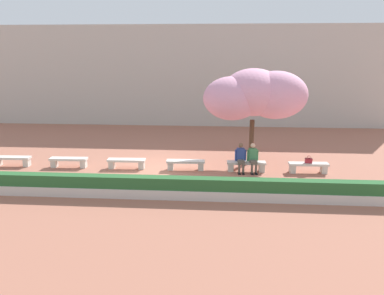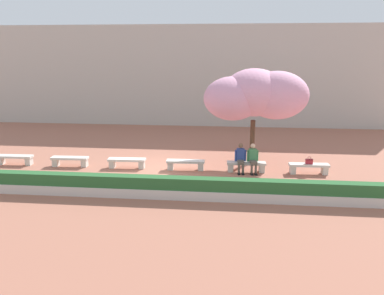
# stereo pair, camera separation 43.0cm
# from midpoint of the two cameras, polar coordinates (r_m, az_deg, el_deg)

# --- Properties ---
(ground_plane) EXTENTS (100.00, 100.00, 0.00)m
(ground_plane) POSITION_cam_midpoint_polar(r_m,az_deg,el_deg) (17.15, -4.77, -3.27)
(ground_plane) COLOR #9E604C
(building_facade) EXTENTS (30.55, 4.00, 7.02)m
(building_facade) POSITION_cam_midpoint_polar(r_m,az_deg,el_deg) (28.64, -0.35, 11.02)
(building_facade) COLOR #B7B2A8
(building_facade) RESTS_ON ground
(stone_bench_west_end) EXTENTS (1.73, 0.48, 0.45)m
(stone_bench_west_end) POSITION_cam_midpoint_polar(r_m,az_deg,el_deg) (19.46, -24.84, -1.52)
(stone_bench_west_end) COLOR beige
(stone_bench_west_end) RESTS_ON ground
(stone_bench_near_west) EXTENTS (1.73, 0.48, 0.45)m
(stone_bench_near_west) POSITION_cam_midpoint_polar(r_m,az_deg,el_deg) (18.23, -17.47, -1.84)
(stone_bench_near_west) COLOR beige
(stone_bench_near_west) RESTS_ON ground
(stone_bench_center) EXTENTS (1.73, 0.48, 0.45)m
(stone_bench_center) POSITION_cam_midpoint_polar(r_m,az_deg,el_deg) (17.35, -9.20, -2.16)
(stone_bench_center) COLOR beige
(stone_bench_center) RESTS_ON ground
(stone_bench_near_east) EXTENTS (1.73, 0.48, 0.45)m
(stone_bench_near_east) POSITION_cam_midpoint_polar(r_m,az_deg,el_deg) (16.87, -0.25, -2.45)
(stone_bench_near_east) COLOR beige
(stone_bench_near_east) RESTS_ON ground
(stone_bench_east_end) EXTENTS (1.73, 0.48, 0.45)m
(stone_bench_east_end) POSITION_cam_midpoint_polar(r_m,az_deg,el_deg) (16.81, 8.99, -2.69)
(stone_bench_east_end) COLOR beige
(stone_bench_east_end) RESTS_ON ground
(stone_bench_far_east) EXTENTS (1.73, 0.48, 0.45)m
(stone_bench_far_east) POSITION_cam_midpoint_polar(r_m,az_deg,el_deg) (17.19, 18.06, -2.86)
(stone_bench_far_east) COLOR beige
(stone_bench_far_east) RESTS_ON ground
(person_seated_left) EXTENTS (0.51, 0.70, 1.29)m
(person_seated_left) POSITION_cam_midpoint_polar(r_m,az_deg,el_deg) (16.64, 8.15, -1.41)
(person_seated_left) COLOR black
(person_seated_left) RESTS_ON ground
(person_seated_right) EXTENTS (0.51, 0.71, 1.29)m
(person_seated_right) POSITION_cam_midpoint_polar(r_m,az_deg,el_deg) (16.67, 9.99, -1.46)
(person_seated_right) COLOR black
(person_seated_right) RESTS_ON ground
(handbag) EXTENTS (0.30, 0.15, 0.34)m
(handbag) POSITION_cam_midpoint_polar(r_m,az_deg,el_deg) (17.09, 18.11, -1.99)
(handbag) COLOR #A3232D
(handbag) RESTS_ON stone_bench_far_east
(cherry_tree_main) EXTENTS (4.74, 3.20, 4.46)m
(cherry_tree_main) POSITION_cam_midpoint_polar(r_m,az_deg,el_deg) (17.51, 10.26, 7.86)
(cherry_tree_main) COLOR #473323
(cherry_tree_main) RESTS_ON ground
(planter_hedge_foreground) EXTENTS (18.10, 0.50, 0.80)m
(planter_hedge_foreground) POSITION_cam_midpoint_polar(r_m,az_deg,el_deg) (13.89, -7.35, -5.94)
(planter_hedge_foreground) COLOR beige
(planter_hedge_foreground) RESTS_ON ground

